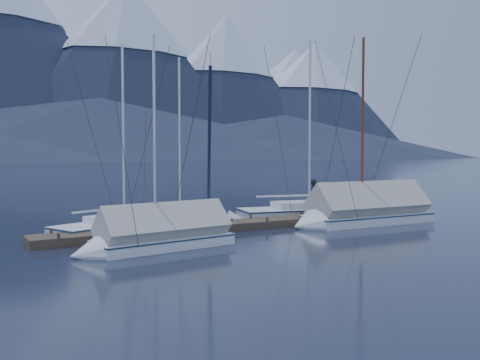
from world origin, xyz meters
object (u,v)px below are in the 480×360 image
(sailboat_open_right, at_px, (318,213))
(sailboat_covered_near, at_px, (359,214))
(sailboat_open_left, at_px, (133,225))
(sailboat_covered_far, at_px, (152,238))
(sailboat_open_mid, at_px, (190,222))
(person, at_px, (314,197))

(sailboat_open_right, height_order, sailboat_covered_near, sailboat_open_right)
(sailboat_open_left, distance_m, sailboat_covered_far, 5.22)
(sailboat_open_mid, height_order, sailboat_covered_far, sailboat_open_mid)
(sailboat_open_mid, height_order, sailboat_covered_near, sailboat_covered_near)
(sailboat_open_left, distance_m, sailboat_covered_near, 10.65)
(sailboat_open_left, relative_size, sailboat_covered_far, 1.08)
(sailboat_open_mid, bearing_deg, sailboat_open_right, -2.41)
(sailboat_covered_near, xyz_separation_m, sailboat_covered_far, (-10.85, -1.04, -0.09))
(sailboat_open_left, bearing_deg, sailboat_open_mid, -8.00)
(sailboat_covered_near, bearing_deg, sailboat_open_mid, 152.75)
(sailboat_covered_near, bearing_deg, person, 129.44)
(sailboat_covered_far, bearing_deg, sailboat_covered_near, 5.50)
(sailboat_open_right, relative_size, sailboat_covered_near, 1.05)
(sailboat_open_right, bearing_deg, sailboat_open_mid, 177.59)
(sailboat_covered_near, bearing_deg, sailboat_open_right, 85.16)
(sailboat_open_mid, bearing_deg, person, -19.24)
(sailboat_open_right, bearing_deg, person, -134.15)
(sailboat_open_left, relative_size, sailboat_open_right, 0.87)
(sailboat_open_left, height_order, sailboat_open_mid, sailboat_open_left)
(sailboat_open_mid, relative_size, sailboat_covered_near, 0.87)
(sailboat_open_mid, distance_m, sailboat_covered_far, 6.00)
(sailboat_open_right, xyz_separation_m, sailboat_covered_far, (-11.14, -4.43, 0.22))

